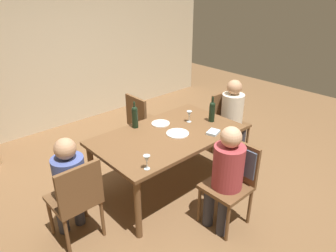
% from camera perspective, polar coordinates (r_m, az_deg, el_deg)
% --- Properties ---
extents(ground_plane, '(10.00, 10.00, 0.00)m').
position_cam_1_polar(ground_plane, '(4.06, -0.00, -10.92)').
color(ground_plane, brown).
extents(rear_room_partition, '(6.40, 0.12, 2.70)m').
position_cam_1_polar(rear_room_partition, '(5.69, -19.32, 13.35)').
color(rear_room_partition, beige).
rests_on(rear_room_partition, ground_plane).
extents(dining_table, '(1.77, 1.04, 0.75)m').
position_cam_1_polar(dining_table, '(3.70, -0.00, -2.52)').
color(dining_table, brown).
rests_on(dining_table, ground_plane).
extents(chair_left_end, '(0.44, 0.44, 0.92)m').
position_cam_1_polar(chair_left_end, '(3.13, -16.64, -12.52)').
color(chair_left_end, brown).
rests_on(chair_left_end, ground_plane).
extents(chair_right_end, '(0.44, 0.44, 0.92)m').
position_cam_1_polar(chair_right_end, '(4.66, 10.82, 1.30)').
color(chair_right_end, brown).
rests_on(chair_right_end, ground_plane).
extents(chair_near, '(0.46, 0.44, 0.92)m').
position_cam_1_polar(chair_near, '(3.31, 12.28, -8.35)').
color(chair_near, brown).
rests_on(chair_near, ground_plane).
extents(chair_far_right, '(0.44, 0.44, 0.92)m').
position_cam_1_polar(chair_far_right, '(4.56, -4.73, 1.11)').
color(chair_far_right, brown).
rests_on(chair_far_right, ground_plane).
extents(person_woman_host, '(0.30, 0.35, 1.13)m').
position_cam_1_polar(person_woman_host, '(3.15, -17.86, -9.80)').
color(person_woman_host, '#33333D').
rests_on(person_woman_host, ground_plane).
extents(person_man_bearded, '(0.32, 0.36, 1.16)m').
position_cam_1_polar(person_man_bearded, '(4.55, 12.07, 2.38)').
color(person_man_bearded, '#33333D').
rests_on(person_man_bearded, ground_plane).
extents(person_man_guest, '(0.36, 0.32, 1.15)m').
position_cam_1_polar(person_man_guest, '(3.17, 10.77, -8.36)').
color(person_man_guest, '#33333D').
rests_on(person_man_guest, ground_plane).
extents(wine_bottle_tall_green, '(0.08, 0.08, 0.33)m').
position_cam_1_polar(wine_bottle_tall_green, '(3.97, 8.19, 2.80)').
color(wine_bottle_tall_green, black).
rests_on(wine_bottle_tall_green, dining_table).
extents(wine_bottle_dark_red, '(0.08, 0.08, 0.34)m').
position_cam_1_polar(wine_bottle_dark_red, '(3.78, -6.19, 1.82)').
color(wine_bottle_dark_red, black).
rests_on(wine_bottle_dark_red, dining_table).
extents(wine_glass_near_left, '(0.07, 0.07, 0.15)m').
position_cam_1_polar(wine_glass_near_left, '(2.95, -3.98, -6.22)').
color(wine_glass_near_left, silver).
rests_on(wine_glass_near_left, dining_table).
extents(wine_glass_centre, '(0.07, 0.07, 0.15)m').
position_cam_1_polar(wine_glass_centre, '(3.93, 3.97, 2.20)').
color(wine_glass_centre, silver).
rests_on(wine_glass_centre, dining_table).
extents(dinner_plate_host, '(0.27, 0.27, 0.01)m').
position_cam_1_polar(dinner_plate_host, '(3.65, 1.80, -1.38)').
color(dinner_plate_host, white).
rests_on(dinner_plate_host, dining_table).
extents(dinner_plate_guest_left, '(0.23, 0.23, 0.01)m').
position_cam_1_polar(dinner_plate_guest_left, '(3.90, -1.40, 0.47)').
color(dinner_plate_guest_left, silver).
rests_on(dinner_plate_guest_left, dining_table).
extents(folded_napkin, '(0.19, 0.16, 0.03)m').
position_cam_1_polar(folded_napkin, '(3.70, 8.41, -1.16)').
color(folded_napkin, '#ADC6D6').
rests_on(folded_napkin, dining_table).
extents(handbag, '(0.19, 0.30, 0.22)m').
position_cam_1_polar(handbag, '(5.00, -0.61, -1.93)').
color(handbag, brown).
rests_on(handbag, ground_plane).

